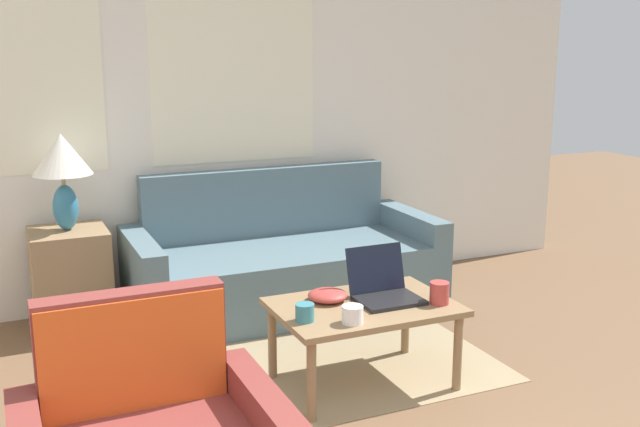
# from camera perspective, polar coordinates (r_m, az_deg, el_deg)

# --- Properties ---
(wall_back) EXTENTS (6.51, 0.06, 2.60)m
(wall_back) POSITION_cam_1_polar(r_m,az_deg,el_deg) (4.84, -13.53, 8.26)
(wall_back) COLOR white
(wall_back) RESTS_ON ground_plane
(rug) EXTENTS (1.57, 1.82, 0.01)m
(rug) POSITION_cam_1_polar(r_m,az_deg,el_deg) (4.33, -0.31, -9.70)
(rug) COLOR #9E8966
(rug) RESTS_ON ground_plane
(couch) EXTENTS (1.95, 0.83, 0.86)m
(couch) POSITION_cam_1_polar(r_m,az_deg,el_deg) (4.83, -2.89, -4.06)
(couch) COLOR slate
(couch) RESTS_ON ground_plane
(side_table) EXTENTS (0.43, 0.43, 0.61)m
(side_table) POSITION_cam_1_polar(r_m,az_deg,el_deg) (4.64, -18.42, -4.85)
(side_table) COLOR #937551
(side_table) RESTS_ON ground_plane
(table_lamp) EXTENTS (0.33, 0.33, 0.56)m
(table_lamp) POSITION_cam_1_polar(r_m,az_deg,el_deg) (4.49, -19.05, 3.64)
(table_lamp) COLOR teal
(table_lamp) RESTS_ON side_table
(coffee_table) EXTENTS (0.87, 0.60, 0.42)m
(coffee_table) POSITION_cam_1_polar(r_m,az_deg,el_deg) (3.70, 3.35, -7.62)
(coffee_table) COLOR #8E704C
(coffee_table) RESTS_ON ground_plane
(laptop) EXTENTS (0.31, 0.30, 0.25)m
(laptop) POSITION_cam_1_polar(r_m,az_deg,el_deg) (3.75, 4.89, -5.68)
(laptop) COLOR black
(laptop) RESTS_ON coffee_table
(cup_navy) EXTENTS (0.09, 0.09, 0.08)m
(cup_navy) POSITION_cam_1_polar(r_m,az_deg,el_deg) (3.45, -1.17, -7.55)
(cup_navy) COLOR teal
(cup_navy) RESTS_ON coffee_table
(cup_yellow) EXTENTS (0.10, 0.10, 0.08)m
(cup_yellow) POSITION_cam_1_polar(r_m,az_deg,el_deg) (3.43, 2.49, -7.70)
(cup_yellow) COLOR white
(cup_yellow) RESTS_ON coffee_table
(cup_white) EXTENTS (0.09, 0.09, 0.11)m
(cup_white) POSITION_cam_1_polar(r_m,az_deg,el_deg) (3.71, 9.08, -6.00)
(cup_white) COLOR #B23D38
(cup_white) RESTS_ON coffee_table
(snack_bowl) EXTENTS (0.20, 0.20, 0.06)m
(snack_bowl) POSITION_cam_1_polar(r_m,az_deg,el_deg) (3.72, 0.59, -6.25)
(snack_bowl) COLOR #B23D38
(snack_bowl) RESTS_ON coffee_table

